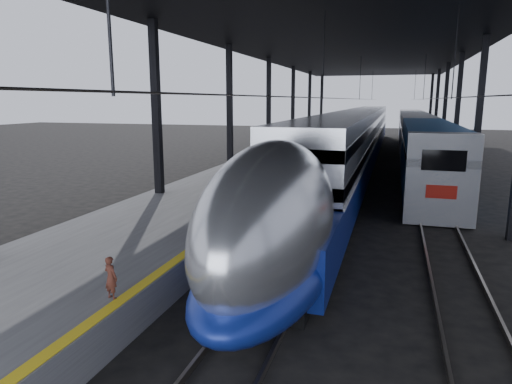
% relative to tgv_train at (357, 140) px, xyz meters
% --- Properties ---
extents(ground, '(160.00, 160.00, 0.00)m').
position_rel_tgv_train_xyz_m(ground, '(-2.00, -24.31, -2.13)').
color(ground, black).
rests_on(ground, ground).
extents(platform, '(6.00, 80.00, 1.00)m').
position_rel_tgv_train_xyz_m(platform, '(-5.50, -4.31, -1.63)').
color(platform, '#4C4C4F').
rests_on(platform, ground).
extents(yellow_strip, '(0.30, 80.00, 0.01)m').
position_rel_tgv_train_xyz_m(yellow_strip, '(-2.70, -4.31, -1.13)').
color(yellow_strip, gold).
rests_on(yellow_strip, platform).
extents(rails, '(6.52, 80.00, 0.16)m').
position_rel_tgv_train_xyz_m(rails, '(2.50, -4.31, -2.05)').
color(rails, slate).
rests_on(rails, ground).
extents(canopy, '(18.00, 75.00, 9.47)m').
position_rel_tgv_train_xyz_m(canopy, '(-0.10, -4.31, 6.98)').
color(canopy, black).
rests_on(canopy, ground).
extents(tgv_train, '(3.18, 65.20, 4.55)m').
position_rel_tgv_train_xyz_m(tgv_train, '(0.00, 0.00, 0.00)').
color(tgv_train, silver).
rests_on(tgv_train, ground).
extents(second_train, '(2.94, 56.05, 4.05)m').
position_rel_tgv_train_xyz_m(second_train, '(5.00, 8.95, -0.08)').
color(second_train, navy).
rests_on(second_train, ground).
extents(child, '(0.42, 0.34, 1.00)m').
position_rel_tgv_train_xyz_m(child, '(-2.95, -30.44, -0.63)').
color(child, '#4C2319').
rests_on(child, platform).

